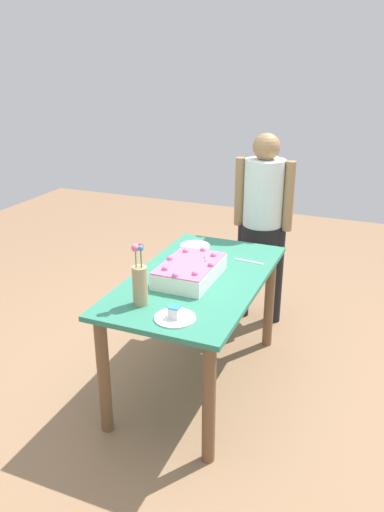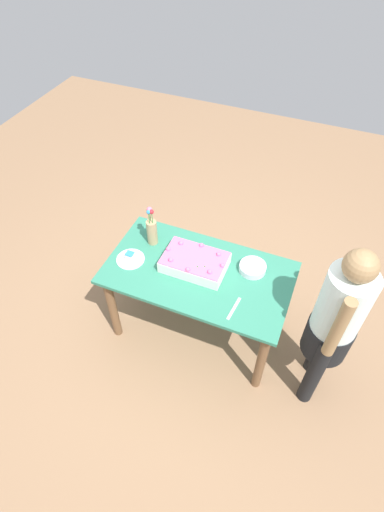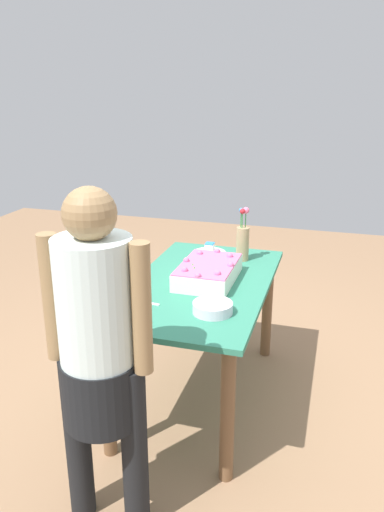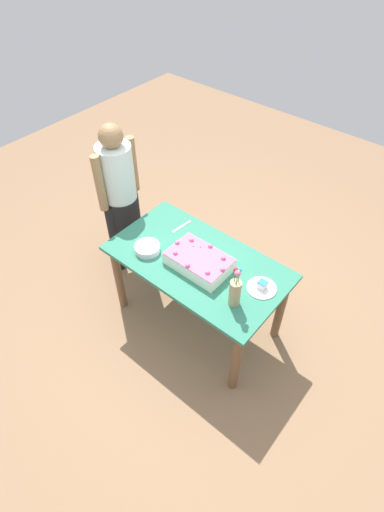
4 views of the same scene
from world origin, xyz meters
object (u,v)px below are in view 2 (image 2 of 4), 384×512
Objects in this scene: sheet_cake at (195,262)px; fruit_bowl at (253,268)px; serving_plate_with_slice at (130,258)px; flower_vase at (152,230)px; cake_knife at (234,308)px; person_standing at (335,321)px.

fruit_bowl is (0.41, 0.13, -0.03)m from sheet_cake.
flower_vase reaches higher than serving_plate_with_slice.
sheet_cake is at bearing -116.33° from cake_knife.
person_standing is (0.65, 0.08, 0.10)m from cake_knife.
flower_vase is at bearing -108.50° from cake_knife.
person_standing reaches higher than sheet_cake.
fruit_bowl is 0.13× the size of person_standing.
flower_vase reaches higher than sheet_cake.
flower_vase reaches higher than cake_knife.
fruit_bowl is at bearing 17.92° from sheet_cake.
sheet_cake is 0.32× the size of person_standing.
person_standing reaches higher than serving_plate_with_slice.
sheet_cake is at bearing -162.08° from fruit_bowl.
person_standing is (0.63, -0.30, 0.07)m from fruit_bowl.
person_standing is at bearing 103.78° from cake_knife.
flower_vase is 0.83m from fruit_bowl.
sheet_cake is 0.43m from fruit_bowl.
person_standing reaches higher than cake_knife.
flower_vase is (-0.41, 0.12, 0.08)m from sheet_cake.
sheet_cake is at bearing -9.15° from person_standing.
fruit_bowl is at bearing -25.54° from person_standing.
fruit_bowl is at bearing 15.66° from serving_plate_with_slice.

